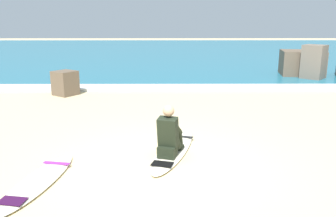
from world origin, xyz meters
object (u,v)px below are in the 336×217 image
surfer_seated (169,136)px  shoreline_rock (65,83)px  surfboard_spare_near (38,181)px  surfboard_main (174,150)px

surfer_seated → shoreline_rock: (-3.42, 5.53, -0.03)m
surfboard_spare_near → shoreline_rock: shoreline_rock is taller
surfboard_main → shoreline_rock: size_ratio=3.14×
surfboard_main → shoreline_rock: shoreline_rock is taller
surfer_seated → shoreline_rock: bearing=121.8°
shoreline_rock → surfboard_main: bearing=-56.0°
surfer_seated → shoreline_rock: size_ratio=1.17×
surfboard_spare_near → surfboard_main: bearing=31.7°
surfer_seated → surfboard_spare_near: 2.33m
surfboard_main → surfboard_spare_near: same height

